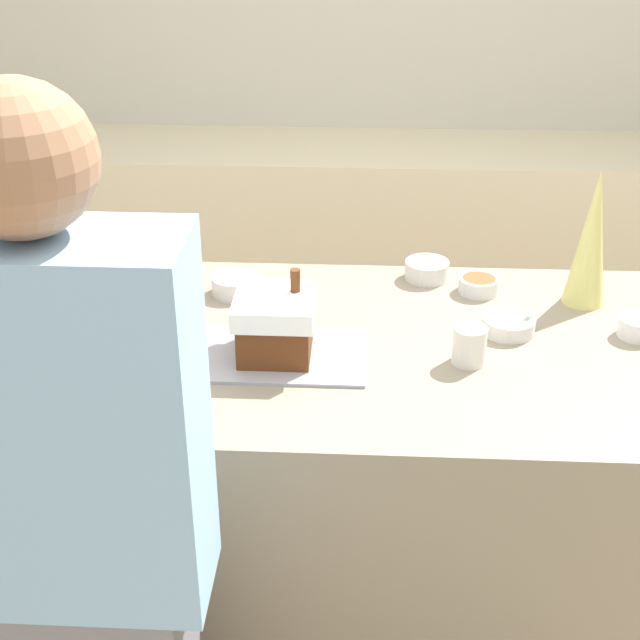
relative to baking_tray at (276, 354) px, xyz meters
name	(u,v)px	position (x,y,z in m)	size (l,w,h in m)	color
ground_plane	(355,620)	(0.21, 0.08, -0.96)	(12.00, 12.00, 0.00)	tan
wall_back	(369,44)	(0.21, 2.19, 0.34)	(8.00, 0.05, 2.60)	beige
back_cabinet_block	(364,246)	(0.21, 1.86, -0.49)	(6.00, 0.60, 0.93)	beige
kitchen_island	(358,493)	(0.21, 0.08, -0.48)	(1.75, 0.95, 0.95)	gray
baking_tray	(276,354)	(0.00, 0.00, 0.00)	(0.44, 0.28, 0.01)	#9E9EA8
gingerbread_house	(275,323)	(0.00, 0.00, 0.09)	(0.19, 0.20, 0.21)	#5B2D14
decorative_tree	(591,238)	(0.81, 0.34, 0.18)	(0.11, 0.11, 0.38)	#DBD675
candy_bowl_near_tray_right	(427,269)	(0.39, 0.47, 0.03)	(0.13, 0.13, 0.05)	silver
candy_bowl_center_rear	(508,324)	(0.58, 0.15, 0.02)	(0.14, 0.14, 0.04)	silver
candy_bowl_far_left	(235,284)	(-0.15, 0.34, 0.02)	(0.13, 0.13, 0.05)	silver
candy_bowl_near_tray_left	(637,326)	(0.90, 0.15, 0.02)	(0.10, 0.10, 0.05)	white
candy_bowl_far_right	(478,284)	(0.53, 0.39, 0.02)	(0.11, 0.11, 0.04)	silver
cookbook	(120,286)	(-0.47, 0.35, 0.01)	(0.23, 0.17, 0.02)	#B23338
mug	(469,345)	(0.46, -0.01, 0.04)	(0.08, 0.08, 0.09)	white
person	(82,557)	(-0.28, -0.68, -0.04)	(0.47, 0.58, 1.77)	slate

